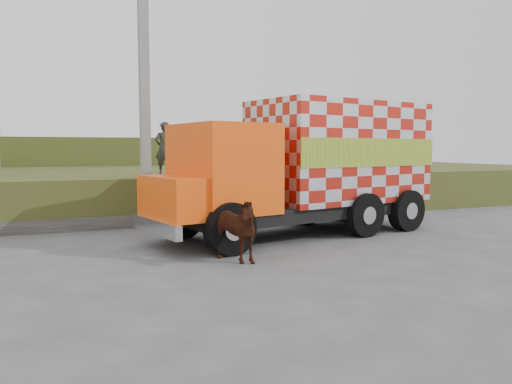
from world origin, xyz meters
name	(u,v)px	position (x,y,z in m)	size (l,w,h in m)	color
ground	(224,249)	(0.00, 0.00, 0.00)	(120.00, 120.00, 0.00)	#474749
embankment	(147,188)	(0.00, 10.00, 0.75)	(40.00, 12.00, 1.50)	#364C19
embankment_far	(112,163)	(0.00, 22.00, 1.50)	(40.00, 12.00, 3.00)	#364C19
retaining_strip	(116,222)	(-2.00, 4.20, 0.20)	(16.00, 0.50, 0.40)	#595651
utility_pole	(145,95)	(-1.00, 4.60, 4.08)	(1.20, 0.30, 8.00)	gray
cargo_truck	(309,166)	(2.97, 1.17, 1.92)	(8.73, 4.29, 3.74)	black
cow	(230,230)	(-0.31, -1.33, 0.69)	(0.74, 1.63, 1.38)	black
pedestrian	(164,148)	(-0.07, 6.17, 2.42)	(0.67, 0.44, 1.84)	#2F2C29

